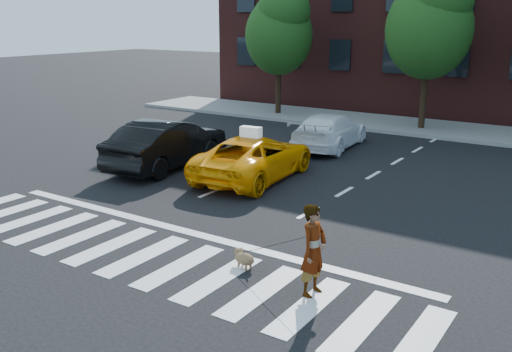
# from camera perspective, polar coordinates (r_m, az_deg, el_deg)

# --- Properties ---
(ground) EXTENTS (120.00, 120.00, 0.00)m
(ground) POSITION_cam_1_polar(r_m,az_deg,el_deg) (12.51, -11.16, -7.84)
(ground) COLOR black
(ground) RESTS_ON ground
(crosswalk) EXTENTS (13.00, 2.40, 0.01)m
(crosswalk) POSITION_cam_1_polar(r_m,az_deg,el_deg) (12.51, -11.17, -7.82)
(crosswalk) COLOR silver
(crosswalk) RESTS_ON ground
(stop_line) EXTENTS (12.00, 0.30, 0.01)m
(stop_line) POSITION_cam_1_polar(r_m,az_deg,el_deg) (13.60, -6.44, -5.67)
(stop_line) COLOR silver
(stop_line) RESTS_ON ground
(sidewalk_far) EXTENTS (30.00, 4.00, 0.15)m
(sidewalk_far) POSITION_cam_1_polar(r_m,az_deg,el_deg) (27.28, 15.48, 4.81)
(sidewalk_far) COLOR slate
(sidewalk_far) RESTS_ON ground
(tree_left) EXTENTS (3.39, 3.38, 6.50)m
(tree_left) POSITION_cam_1_polar(r_m,az_deg,el_deg) (29.30, 2.36, 14.65)
(tree_left) COLOR black
(tree_left) RESTS_ON ground
(tree_mid) EXTENTS (3.69, 3.69, 7.10)m
(tree_mid) POSITION_cam_1_polar(r_m,az_deg,el_deg) (26.21, 17.03, 14.80)
(tree_mid) COLOR black
(tree_mid) RESTS_ON ground
(taxi) EXTENTS (2.68, 5.09, 1.37)m
(taxi) POSITION_cam_1_polar(r_m,az_deg,el_deg) (17.86, -0.15, 1.89)
(taxi) COLOR #FFA005
(taxi) RESTS_ON ground
(black_sedan) EXTENTS (2.17, 5.08, 1.63)m
(black_sedan) POSITION_cam_1_polar(r_m,az_deg,el_deg) (19.44, -8.85, 3.23)
(black_sedan) COLOR black
(black_sedan) RESTS_ON ground
(white_suv) EXTENTS (2.38, 4.80, 1.34)m
(white_suv) POSITION_cam_1_polar(r_m,az_deg,el_deg) (22.34, 7.38, 4.51)
(white_suv) COLOR white
(white_suv) RESTS_ON ground
(woman) EXTENTS (0.45, 0.65, 1.72)m
(woman) POSITION_cam_1_polar(r_m,az_deg,el_deg) (10.40, 5.77, -7.42)
(woman) COLOR #999999
(woman) RESTS_ON ground
(dog) EXTENTS (0.61, 0.40, 0.36)m
(dog) POSITION_cam_1_polar(r_m,az_deg,el_deg) (11.68, -1.28, -8.15)
(dog) COLOR olive
(dog) RESTS_ON ground
(taxi_sign) EXTENTS (0.67, 0.33, 0.32)m
(taxi_sign) POSITION_cam_1_polar(r_m,az_deg,el_deg) (17.52, -0.51, 4.44)
(taxi_sign) COLOR white
(taxi_sign) RESTS_ON taxi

